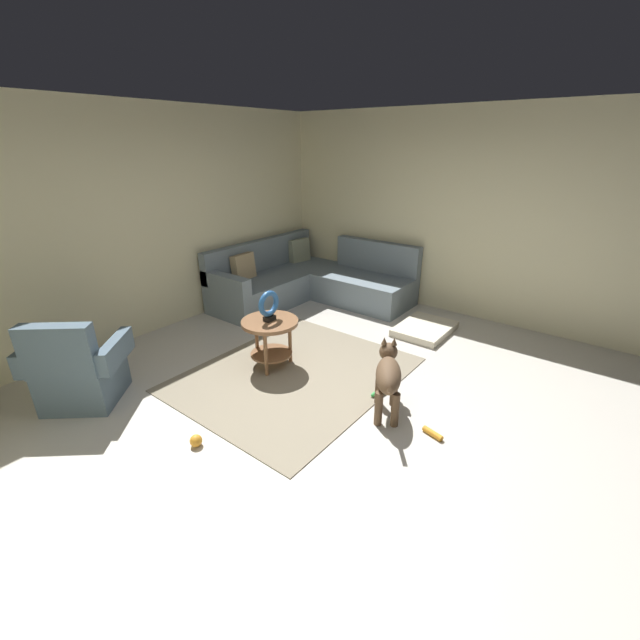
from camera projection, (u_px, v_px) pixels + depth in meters
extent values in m
cube|color=beige|center=(341.00, 409.00, 3.91)|extent=(6.00, 6.00, 0.10)
cube|color=beige|center=(144.00, 224.00, 5.01)|extent=(6.00, 0.12, 2.70)
cube|color=beige|center=(471.00, 217.00, 5.49)|extent=(0.12, 6.00, 2.70)
cube|color=gray|center=(295.00, 374.00, 4.39)|extent=(2.30, 1.90, 0.01)
cube|color=slate|center=(278.00, 286.00, 6.42)|extent=(2.20, 0.85, 0.42)
cube|color=slate|center=(261.00, 255.00, 6.44)|extent=(2.20, 0.14, 0.46)
cube|color=slate|center=(364.00, 289.00, 6.27)|extent=(0.85, 1.40, 0.42)
cube|color=slate|center=(377.00, 256.00, 6.36)|extent=(0.14, 1.40, 0.46)
cube|color=slate|center=(225.00, 283.00, 5.55)|extent=(0.16, 0.85, 0.22)
cube|color=gray|center=(299.00, 251.00, 6.93)|extent=(0.40, 0.21, 0.39)
cube|color=tan|center=(243.00, 267.00, 6.02)|extent=(0.39, 0.19, 0.39)
cube|color=#4C6070|center=(84.00, 381.00, 3.89)|extent=(0.85, 0.85, 0.40)
cube|color=#4C6070|center=(58.00, 352.00, 3.49)|extent=(0.50, 0.55, 0.48)
cube|color=#4C6070|center=(37.00, 353.00, 3.75)|extent=(0.52, 0.47, 0.22)
cube|color=#4C6070|center=(116.00, 351.00, 3.79)|extent=(0.52, 0.47, 0.22)
cylinder|color=brown|center=(270.00, 322.00, 4.36)|extent=(0.60, 0.60, 0.04)
cylinder|color=brown|center=(271.00, 353.00, 4.51)|extent=(0.45, 0.45, 0.02)
cylinder|color=brown|center=(257.00, 340.00, 4.59)|extent=(0.04, 0.04, 0.50)
cylinder|color=brown|center=(266.00, 355.00, 4.27)|extent=(0.04, 0.04, 0.50)
cylinder|color=brown|center=(290.00, 342.00, 4.54)|extent=(0.04, 0.04, 0.50)
cube|color=black|center=(270.00, 318.00, 4.34)|extent=(0.12, 0.08, 0.05)
torus|color=#265999|center=(269.00, 304.00, 4.28)|extent=(0.28, 0.06, 0.28)
cube|color=beige|center=(425.00, 329.00, 5.36)|extent=(0.80, 0.60, 0.09)
cylinder|color=brown|center=(379.00, 389.00, 3.85)|extent=(0.07, 0.07, 0.32)
cylinder|color=brown|center=(394.00, 390.00, 3.83)|extent=(0.07, 0.07, 0.32)
cylinder|color=brown|center=(379.00, 408.00, 3.56)|extent=(0.07, 0.07, 0.32)
cylinder|color=brown|center=(395.00, 410.00, 3.54)|extent=(0.07, 0.07, 0.32)
ellipsoid|color=brown|center=(388.00, 375.00, 3.60)|extent=(0.56, 0.45, 0.24)
sphere|color=brown|center=(388.00, 352.00, 3.84)|extent=(0.17, 0.17, 0.17)
ellipsoid|color=brown|center=(388.00, 350.00, 3.92)|extent=(0.14, 0.12, 0.07)
cone|color=brown|center=(384.00, 341.00, 3.79)|extent=(0.06, 0.06, 0.07)
cone|color=brown|center=(394.00, 341.00, 3.78)|extent=(0.06, 0.06, 0.07)
cylinder|color=brown|center=(389.00, 391.00, 3.30)|extent=(0.19, 0.13, 0.16)
sphere|color=orange|center=(196.00, 441.00, 3.34)|extent=(0.10, 0.10, 0.10)
cylinder|color=orange|center=(433.00, 433.00, 3.47)|extent=(0.09, 0.19, 0.05)
ellipsoid|color=green|center=(379.00, 393.00, 4.01)|extent=(0.19, 0.13, 0.06)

